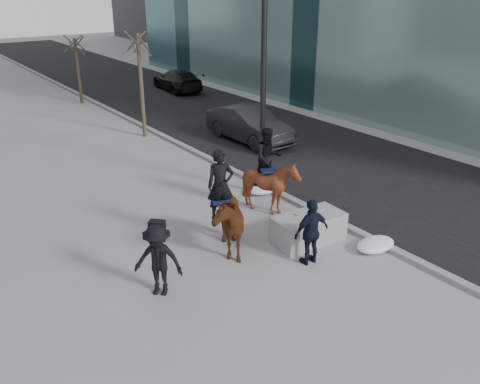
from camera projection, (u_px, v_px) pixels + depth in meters
ground at (267, 260)px, 13.16m from camera, size 120.00×120.00×0.00m
road at (251, 130)px, 24.41m from camera, size 8.00×90.00×0.01m
curb at (178, 144)px, 22.23m from camera, size 0.25×90.00×0.12m
planter at (308, 228)px, 13.95m from camera, size 2.03×1.10×0.79m
car_near at (249, 125)px, 22.45m from camera, size 1.70×4.67×1.53m
car_far at (177, 80)px, 32.82m from camera, size 2.31×4.81×1.35m
tree_near at (141, 81)px, 22.50m from camera, size 1.20×1.20×5.08m
tree_far at (78, 68)px, 28.91m from camera, size 1.20×1.20×4.07m
mounted_left at (224, 215)px, 13.23m from camera, size 1.76×2.37×2.79m
mounted_right at (270, 180)px, 15.48m from camera, size 1.86×1.97×2.66m
feeder at (311, 232)px, 12.71m from camera, size 1.05×0.89×1.75m
camera_crew at (158, 260)px, 11.43m from camera, size 1.26×1.27×1.75m
lamppost at (264, 41)px, 15.30m from camera, size 0.25×0.80×9.09m
snow_piles at (314, 214)px, 15.38m from camera, size 1.20×5.60×0.30m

